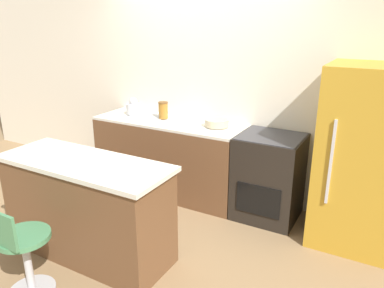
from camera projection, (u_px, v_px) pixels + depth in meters
name	position (u px, v px, depth m)	size (l,w,h in m)	color
ground_plane	(175.00, 206.00, 4.34)	(14.00, 14.00, 0.00)	#8E704C
wall_back	(203.00, 86.00, 4.48)	(8.00, 0.06, 2.60)	silver
back_counter	(169.00, 157.00, 4.60)	(1.85, 0.61, 0.92)	brown
kitchen_island	(88.00, 208.00, 3.35)	(1.60, 0.61, 0.92)	brown
oven_range	(269.00, 177.00, 4.01)	(0.66, 0.63, 0.92)	black
refrigerator	(360.00, 158.00, 3.44)	(0.72, 0.74, 1.71)	gold
stool_chair	(23.00, 252.00, 2.85)	(0.40, 0.40, 0.80)	#B7B7BC
kettle	(134.00, 107.00, 4.72)	(0.18, 0.18, 0.21)	silver
mixing_bowl	(217.00, 123.00, 4.19)	(0.27, 0.27, 0.08)	#C1B28E
canister_jar	(163.00, 110.00, 4.50)	(0.12, 0.12, 0.20)	#9E6623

